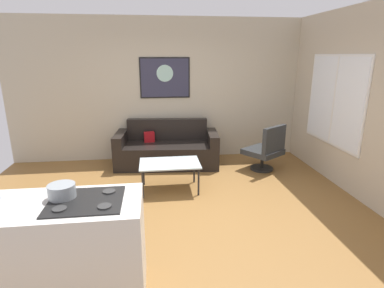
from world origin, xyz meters
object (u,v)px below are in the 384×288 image
at_px(coffee_table, 170,165).
at_px(mixing_bowl, 62,192).
at_px(armchair, 266,149).
at_px(wall_painting, 165,78).
at_px(couch, 167,150).

xyz_separation_m(coffee_table, mixing_bowl, (-1.01, -2.09, 0.56)).
relative_size(coffee_table, armchair, 1.08).
bearing_deg(wall_painting, armchair, -29.69).
bearing_deg(wall_painting, coffee_table, -90.88).
bearing_deg(armchair, wall_painting, 150.31).
height_order(armchair, wall_painting, wall_painting).
bearing_deg(mixing_bowl, armchair, 44.02).
relative_size(armchair, wall_painting, 0.88).
xyz_separation_m(coffee_table, wall_painting, (0.03, 1.66, 1.23)).
height_order(coffee_table, mixing_bowl, mixing_bowl).
distance_m(couch, armchair, 1.89).
distance_m(coffee_table, mixing_bowl, 2.39).
bearing_deg(wall_painting, couch, -91.32).
bearing_deg(wall_painting, mixing_bowl, -105.46).
relative_size(armchair, mixing_bowl, 3.84).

